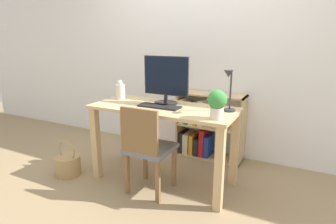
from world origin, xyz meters
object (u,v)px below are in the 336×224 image
desk_lamp (229,87)px  bookshelf (201,129)px  keyboard (159,106)px  basket (68,165)px  chair (147,147)px  vase (120,91)px  monitor (166,79)px  potted_plant (217,103)px

desk_lamp → bookshelf: desk_lamp is taller
keyboard → basket: (-0.94, -0.32, -0.67)m
chair → keyboard: bearing=94.0°
desk_lamp → bookshelf: (-0.51, 0.71, -0.66)m
desk_lamp → vase: bearing=178.0°
keyboard → desk_lamp: desk_lamp is taller
keyboard → desk_lamp: 0.68m
vase → bookshelf: (0.68, 0.67, -0.52)m
monitor → chair: 0.69m
vase → bookshelf: vase is taller
monitor → basket: monitor is taller
monitor → bookshelf: (0.13, 0.66, -0.68)m
potted_plant → monitor: bearing=154.9°
desk_lamp → potted_plant: desk_lamp is taller
keyboard → bookshelf: (0.13, 0.81, -0.44)m
desk_lamp → keyboard: bearing=-171.5°
monitor → potted_plant: size_ratio=1.99×
vase → bookshelf: size_ratio=0.26×
vase → chair: bearing=-34.4°
vase → potted_plant: 1.19m
chair → basket: 1.01m
vase → monitor: bearing=1.4°
potted_plant → chair: size_ratio=0.28×
monitor → potted_plant: 0.69m
chair → potted_plant: bearing=12.5°
desk_lamp → potted_plant: 0.25m
basket → chair: bearing=4.3°
monitor → desk_lamp: monitor is taller
basket → monitor: bearing=26.7°
keyboard → chair: bearing=-88.2°
keyboard → potted_plant: 0.63m
potted_plant → basket: bearing=-173.3°
desk_lamp → basket: (-1.57, -0.41, -0.89)m
potted_plant → basket: potted_plant is taller
desk_lamp → potted_plant: bearing=-97.1°
chair → basket: chair is taller
vase → basket: bearing=-130.3°
vase → potted_plant: (1.16, -0.27, 0.05)m
monitor → bookshelf: size_ratio=0.60×
vase → basket: 0.96m
keyboard → chair: size_ratio=0.48×
monitor → desk_lamp: (0.64, -0.05, -0.02)m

